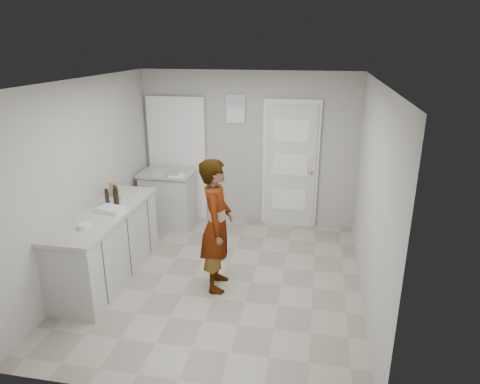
% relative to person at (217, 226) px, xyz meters
% --- Properties ---
extents(ground, '(4.00, 4.00, 0.00)m').
position_rel_person_xyz_m(ground, '(0.02, 0.15, -0.83)').
color(ground, gray).
rests_on(ground, ground).
extents(room_shell, '(4.00, 4.00, 4.00)m').
position_rel_person_xyz_m(room_shell, '(-0.16, 2.10, 0.20)').
color(room_shell, '#A29F99').
rests_on(room_shell, ground).
extents(main_counter, '(0.64, 1.96, 0.93)m').
position_rel_person_xyz_m(main_counter, '(-1.43, -0.05, -0.40)').
color(main_counter, '#B9B9B4').
rests_on(main_counter, ground).
extents(side_counter, '(0.84, 0.61, 0.93)m').
position_rel_person_xyz_m(side_counter, '(-1.23, 1.70, -0.40)').
color(side_counter, '#B9B9B4').
rests_on(side_counter, ground).
extents(person, '(0.46, 0.65, 1.65)m').
position_rel_person_xyz_m(person, '(0.00, 0.00, 0.00)').
color(person, silver).
rests_on(person, ground).
extents(cake_mix_box, '(0.13, 0.07, 0.20)m').
position_rel_person_xyz_m(cake_mix_box, '(-1.54, 0.48, 0.20)').
color(cake_mix_box, '#A88154').
rests_on(cake_mix_box, main_counter).
extents(spice_jar, '(0.05, 0.05, 0.07)m').
position_rel_person_xyz_m(spice_jar, '(-1.38, 0.31, 0.13)').
color(spice_jar, tan).
rests_on(spice_jar, main_counter).
extents(oil_cruet_a, '(0.07, 0.07, 0.27)m').
position_rel_person_xyz_m(oil_cruet_a, '(-1.37, 0.20, 0.22)').
color(oil_cruet_a, black).
rests_on(oil_cruet_a, main_counter).
extents(oil_cruet_b, '(0.05, 0.05, 0.24)m').
position_rel_person_xyz_m(oil_cruet_b, '(-1.46, 0.13, 0.21)').
color(oil_cruet_b, black).
rests_on(oil_cruet_b, main_counter).
extents(baking_dish, '(0.35, 0.28, 0.05)m').
position_rel_person_xyz_m(baking_dish, '(-1.33, -0.03, 0.12)').
color(baking_dish, silver).
rests_on(baking_dish, main_counter).
extents(egg_bowl, '(0.14, 0.14, 0.05)m').
position_rel_person_xyz_m(egg_bowl, '(-1.39, -0.56, 0.13)').
color(egg_bowl, silver).
rests_on(egg_bowl, main_counter).
extents(papers, '(0.36, 0.39, 0.01)m').
position_rel_person_xyz_m(papers, '(-1.05, 1.57, 0.10)').
color(papers, white).
rests_on(papers, side_counter).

